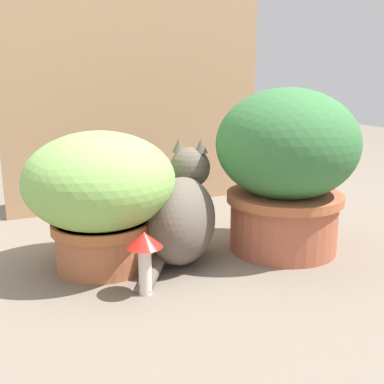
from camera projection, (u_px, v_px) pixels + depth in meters
name	position (u px, v px, depth m)	size (l,w,h in m)	color
ground_plane	(178.00, 263.00, 1.21)	(6.00, 6.00, 0.00)	#736658
cardboard_backdrop	(138.00, 101.00, 1.67)	(0.94, 0.03, 0.76)	tan
grass_planter	(100.00, 192.00, 1.14)	(0.37, 0.37, 0.34)	#B46640
leafy_planter	(286.00, 165.00, 1.25)	(0.38, 0.38, 0.44)	#AF5A3F
cat	(182.00, 214.00, 1.21)	(0.32, 0.32, 0.32)	#5E5349
mushroom_ornament_red	(145.00, 249.00, 1.01)	(0.08, 0.08, 0.14)	silver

